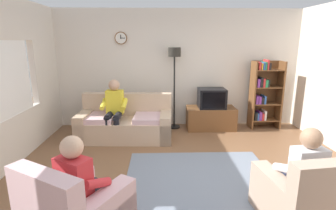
{
  "coord_description": "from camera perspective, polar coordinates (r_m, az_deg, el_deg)",
  "views": [
    {
      "loc": [
        -0.44,
        -3.49,
        1.99
      ],
      "look_at": [
        -0.29,
        1.17,
        0.84
      ],
      "focal_mm": 27.8,
      "sensor_mm": 36.0,
      "label": 1
    }
  ],
  "objects": [
    {
      "name": "person_in_right_armchair",
      "position": [
        3.3,
        27.19,
        -12.55
      ],
      "size": [
        0.55,
        0.57,
        1.12
      ],
      "color": "silver",
      "rests_on": "ground_plane"
    },
    {
      "name": "area_rug",
      "position": [
        4.09,
        6.94,
        -15.27
      ],
      "size": [
        2.2,
        1.7,
        0.01
      ],
      "primitive_type": "cube",
      "color": "slate",
      "rests_on": "ground_plane"
    },
    {
      "name": "bookshelf",
      "position": [
        6.39,
        20.21,
        2.4
      ],
      "size": [
        0.68,
        0.36,
        1.59
      ],
      "color": "brown",
      "rests_on": "ground_plane"
    },
    {
      "name": "tv_stand",
      "position": [
        6.11,
        9.34,
        -2.81
      ],
      "size": [
        1.1,
        0.56,
        0.51
      ],
      "color": "brown",
      "rests_on": "ground_plane"
    },
    {
      "name": "floor_lamp",
      "position": [
        5.87,
        1.42,
        8.61
      ],
      "size": [
        0.28,
        0.28,
        1.85
      ],
      "color": "black",
      "rests_on": "ground_plane"
    },
    {
      "name": "armchair_near_bookshelf",
      "position": [
        3.38,
        27.49,
        -17.97
      ],
      "size": [
        0.9,
        0.97,
        0.9
      ],
      "color": "tan",
      "rests_on": "ground_plane"
    },
    {
      "name": "back_wall_assembly",
      "position": [
        6.2,
        2.26,
        7.96
      ],
      "size": [
        6.2,
        0.17,
        2.7
      ],
      "color": "silver",
      "rests_on": "ground_plane"
    },
    {
      "name": "person_on_couch",
      "position": [
        5.32,
        -11.75,
        -0.44
      ],
      "size": [
        0.52,
        0.55,
        1.24
      ],
      "color": "yellow",
      "rests_on": "ground_plane"
    },
    {
      "name": "couch",
      "position": [
        5.5,
        -9.26,
        -4.03
      ],
      "size": [
        1.94,
        0.96,
        0.9
      ],
      "color": "tan",
      "rests_on": "ground_plane"
    },
    {
      "name": "tv",
      "position": [
        5.97,
        9.56,
        1.49
      ],
      "size": [
        0.6,
        0.49,
        0.44
      ],
      "color": "black",
      "rests_on": "tv_stand"
    },
    {
      "name": "person_in_left_armchair",
      "position": [
        2.88,
        -18.35,
        -15.61
      ],
      "size": [
        0.61,
        0.63,
        1.12
      ],
      "color": "red",
      "rests_on": "ground_plane"
    },
    {
      "name": "ground_plane",
      "position": [
        4.04,
        4.82,
        -15.67
      ],
      "size": [
        12.0,
        12.0,
        0.0
      ],
      "primitive_type": "plane",
      "color": "brown"
    }
  ]
}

